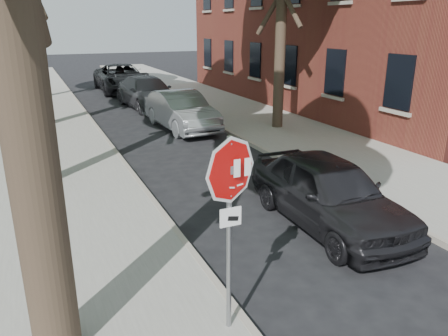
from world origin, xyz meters
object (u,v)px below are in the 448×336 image
object	(u,v)px
stop_sign	(230,199)
car_d	(122,78)
car_b	(181,111)
car_c	(147,92)
car_a	(328,192)

from	to	relation	value
stop_sign	car_d	xyz separation A→B (m)	(3.24, 22.47, -1.13)
car_b	car_c	distance (m)	5.08
car_a	car_c	distance (m)	14.45
car_a	car_d	distance (m)	20.23
car_b	car_d	xyz separation A→B (m)	(-0.06, 10.87, 0.08)
car_c	car_d	size ratio (longest dim) A/B	0.87
car_d	stop_sign	bearing A→B (deg)	-97.46
car_c	car_d	xyz separation A→B (m)	(-0.06, 5.79, 0.07)
car_a	car_c	bearing A→B (deg)	91.48
car_b	car_d	distance (m)	10.87
car_a	car_b	bearing A→B (deg)	91.37
stop_sign	car_a	size ratio (longest dim) A/B	0.62
car_d	car_b	bearing A→B (deg)	-88.96
car_d	car_a	bearing A→B (deg)	-89.25
car_a	car_b	world-z (taller)	car_b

